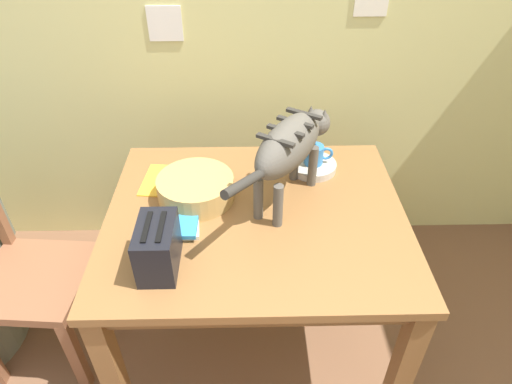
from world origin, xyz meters
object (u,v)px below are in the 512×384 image
(toaster, at_px, (158,247))
(saucer_bowl, at_px, (313,166))
(dining_table, at_px, (256,231))
(wooden_chair_far, at_px, (22,276))
(magazine, at_px, (173,181))
(wicker_basket, at_px, (196,188))
(coffee_mug, at_px, (315,155))
(book_stack, at_px, (176,227))
(cat, at_px, (291,145))

(toaster, bearing_deg, saucer_bowl, 43.90)
(dining_table, distance_m, wooden_chair_far, 0.96)
(magazine, bearing_deg, dining_table, -26.42)
(toaster, bearing_deg, wicker_basket, 76.32)
(wooden_chair_far, bearing_deg, dining_table, 97.31)
(saucer_bowl, xyz_separation_m, coffee_mug, (0.00, 0.00, 0.06))
(dining_table, distance_m, coffee_mug, 0.41)
(wicker_basket, xyz_separation_m, toaster, (-0.09, -0.36, 0.04))
(dining_table, relative_size, toaster, 5.63)
(magazine, bearing_deg, wicker_basket, -41.22)
(book_stack, bearing_deg, wicker_basket, 72.93)
(saucer_bowl, relative_size, wooden_chair_far, 0.21)
(book_stack, distance_m, toaster, 0.18)
(saucer_bowl, xyz_separation_m, book_stack, (-0.54, -0.38, 0.00))
(book_stack, distance_m, wicker_basket, 0.20)
(magazine, distance_m, toaster, 0.48)
(saucer_bowl, relative_size, wicker_basket, 0.67)
(wicker_basket, distance_m, wooden_chair_far, 0.80)
(wicker_basket, height_order, wooden_chair_far, wooden_chair_far)
(magazine, height_order, wooden_chair_far, wooden_chair_far)
(wicker_basket, bearing_deg, magazine, 133.46)
(cat, distance_m, wicker_basket, 0.41)
(cat, bearing_deg, toaster, -109.31)
(dining_table, relative_size, wicker_basket, 3.80)
(coffee_mug, relative_size, magazine, 0.50)
(saucer_bowl, height_order, book_stack, book_stack)
(dining_table, xyz_separation_m, wicker_basket, (-0.23, 0.10, 0.14))
(dining_table, xyz_separation_m, coffee_mug, (0.25, 0.28, 0.17))
(coffee_mug, distance_m, book_stack, 0.66)
(wicker_basket, relative_size, toaster, 1.48)
(dining_table, bearing_deg, cat, 36.34)
(book_stack, bearing_deg, magazine, 99.03)
(wicker_basket, bearing_deg, saucer_bowl, 21.37)
(cat, xyz_separation_m, coffee_mug, (0.12, 0.19, -0.17))
(dining_table, bearing_deg, saucer_bowl, 48.87)
(wicker_basket, bearing_deg, dining_table, -22.70)
(coffee_mug, distance_m, wicker_basket, 0.52)
(saucer_bowl, height_order, magazine, saucer_bowl)
(magazine, distance_m, wicker_basket, 0.16)
(magazine, relative_size, book_stack, 1.42)
(magazine, relative_size, wooden_chair_far, 0.26)
(magazine, xyz_separation_m, wicker_basket, (0.11, -0.11, 0.05))
(magazine, relative_size, toaster, 1.22)
(dining_table, distance_m, toaster, 0.45)
(toaster, height_order, wooden_chair_far, wooden_chair_far)
(wicker_basket, relative_size, wooden_chair_far, 0.31)
(wooden_chair_far, bearing_deg, wicker_basket, 105.82)
(saucer_bowl, height_order, wicker_basket, wicker_basket)
(magazine, bearing_deg, book_stack, -75.65)
(magazine, xyz_separation_m, book_stack, (0.05, -0.30, 0.01))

